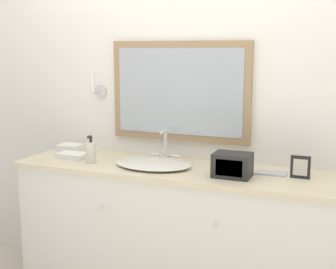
{
  "coord_description": "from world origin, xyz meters",
  "views": [
    {
      "loc": [
        1.02,
        -2.28,
        1.59
      ],
      "look_at": [
        -0.04,
        0.27,
        1.09
      ],
      "focal_mm": 50.0,
      "sensor_mm": 36.0,
      "label": 1
    }
  ],
  "objects_px": {
    "sink_basin": "(154,163)",
    "soap_bottle": "(91,152)",
    "picture_frame": "(300,167)",
    "appliance_box": "(232,165)"
  },
  "relations": [
    {
      "from": "appliance_box",
      "to": "picture_frame",
      "type": "relative_size",
      "value": 1.64
    },
    {
      "from": "soap_bottle",
      "to": "appliance_box",
      "type": "distance_m",
      "value": 0.9
    },
    {
      "from": "soap_bottle",
      "to": "picture_frame",
      "type": "bearing_deg",
      "value": 6.1
    },
    {
      "from": "soap_bottle",
      "to": "appliance_box",
      "type": "xyz_separation_m",
      "value": [
        0.9,
        0.02,
        -0.0
      ]
    },
    {
      "from": "soap_bottle",
      "to": "picture_frame",
      "type": "distance_m",
      "value": 1.27
    },
    {
      "from": "sink_basin",
      "to": "soap_bottle",
      "type": "relative_size",
      "value": 2.7
    },
    {
      "from": "soap_bottle",
      "to": "picture_frame",
      "type": "xyz_separation_m",
      "value": [
        1.26,
        0.13,
        -0.01
      ]
    },
    {
      "from": "soap_bottle",
      "to": "sink_basin",
      "type": "bearing_deg",
      "value": 10.87
    },
    {
      "from": "sink_basin",
      "to": "picture_frame",
      "type": "bearing_deg",
      "value": 3.86
    },
    {
      "from": "sink_basin",
      "to": "appliance_box",
      "type": "xyz_separation_m",
      "value": [
        0.51,
        -0.05,
        0.05
      ]
    }
  ]
}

